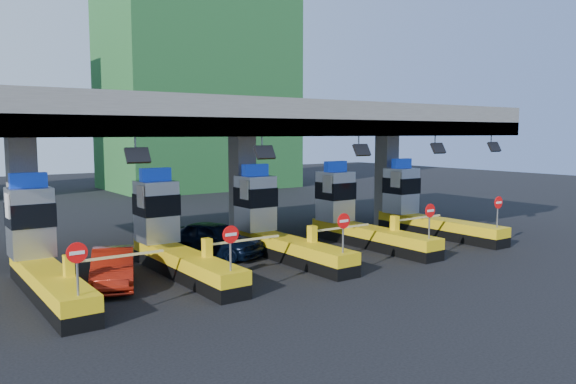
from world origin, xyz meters
TOP-DOWN VIEW (x-y plane):
  - ground at (0.00, 0.00)m, footprint 120.00×120.00m
  - toll_canopy at (0.00, 2.87)m, footprint 28.00×12.09m
  - toll_lane_far_left at (-10.00, 0.28)m, footprint 4.43×8.00m
  - toll_lane_left at (-5.00, 0.28)m, footprint 4.43×8.00m
  - toll_lane_center at (0.00, 0.28)m, footprint 4.43×8.00m
  - toll_lane_right at (5.00, 0.28)m, footprint 4.43×8.00m
  - toll_lane_far_right at (10.00, 0.28)m, footprint 4.43×8.00m
  - bg_building_scaffold at (12.00, 32.00)m, footprint 18.00×12.00m
  - van at (-2.26, 1.70)m, footprint 3.69×5.11m
  - red_car at (-7.72, -0.65)m, footprint 2.80×4.44m

SIDE VIEW (x-z plane):
  - ground at x=0.00m, z-range 0.00..0.00m
  - red_car at x=-7.72m, z-range 0.00..1.38m
  - van at x=-2.26m, z-range 0.00..1.62m
  - toll_lane_far_left at x=-10.00m, z-range -0.68..3.47m
  - toll_lane_left at x=-5.00m, z-range -0.68..3.47m
  - toll_lane_center at x=0.00m, z-range -0.68..3.47m
  - toll_lane_right at x=5.00m, z-range -0.68..3.47m
  - toll_lane_far_right at x=10.00m, z-range -0.68..3.47m
  - toll_canopy at x=0.00m, z-range 2.63..9.63m
  - bg_building_scaffold at x=12.00m, z-range 0.00..28.00m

